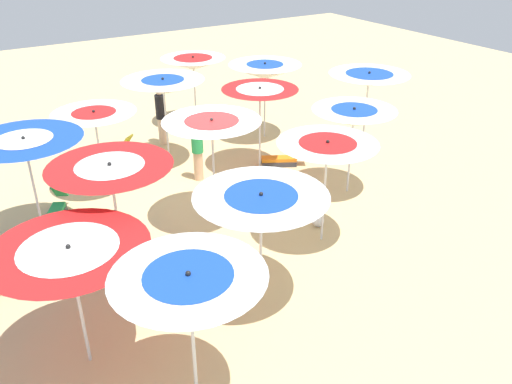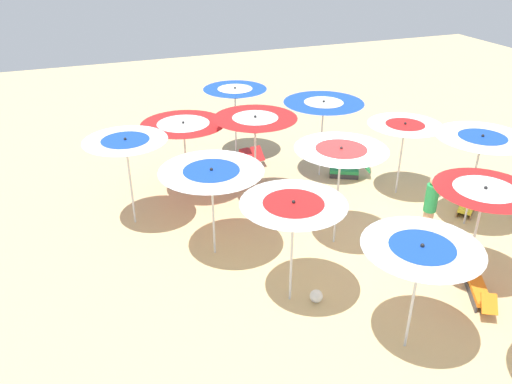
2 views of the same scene
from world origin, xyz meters
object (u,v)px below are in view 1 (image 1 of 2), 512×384
(beach_umbrella_12, at_px, (95,118))
(lounger_0, at_px, (282,159))
(beach_umbrella_6, at_px, (111,176))
(beach_umbrella_2, at_px, (327,150))
(beach_umbrella_9, at_px, (265,71))
(beachgoer_0, at_px, (161,115))
(beach_umbrella_8, at_px, (260,95))
(lounger_3, at_px, (56,210))
(lounger_1, at_px, (143,153))
(beach_umbrella_5, at_px, (70,258))
(beach_umbrella_11, at_px, (25,148))
(beach_umbrella_7, at_px, (212,129))
(beachgoer_1, at_px, (197,149))
(beach_ball, at_px, (318,221))
(beach_umbrella_4, at_px, (369,80))
(beach_umbrella_3, at_px, (354,117))
(beach_umbrella_1, at_px, (261,204))
(beach_umbrella_13, at_px, (163,87))
(beach_umbrella_14, at_px, (193,63))
(beach_umbrella_0, at_px, (189,286))

(beach_umbrella_12, xyz_separation_m, lounger_0, (-1.17, -4.64, -1.72))
(beach_umbrella_6, bearing_deg, beach_umbrella_2, -100.95)
(beach_umbrella_9, xyz_separation_m, beachgoer_0, (1.13, 2.92, -1.15))
(beach_umbrella_8, bearing_deg, lounger_3, 87.64)
(lounger_1, bearing_deg, beach_umbrella_2, -22.81)
(beach_umbrella_5, relative_size, beach_umbrella_11, 0.97)
(beach_umbrella_7, bearing_deg, lounger_1, 1.72)
(lounger_0, bearing_deg, beachgoer_1, 18.25)
(lounger_0, bearing_deg, beach_umbrella_12, 14.64)
(lounger_1, distance_m, beach_ball, 5.84)
(beach_umbrella_7, xyz_separation_m, beach_ball, (-1.40, -1.84, -2.10))
(beach_umbrella_4, relative_size, lounger_3, 2.01)
(beach_umbrella_9, distance_m, beach_umbrella_12, 5.46)
(beach_umbrella_3, height_order, lounger_1, beach_umbrella_3)
(beach_umbrella_3, distance_m, beach_umbrella_9, 4.20)
(beach_umbrella_1, distance_m, beach_umbrella_8, 5.54)
(beach_umbrella_7, bearing_deg, beach_ball, -127.30)
(beach_umbrella_4, relative_size, beach_umbrella_7, 0.97)
(beach_ball, bearing_deg, beach_umbrella_6, 85.66)
(beach_umbrella_3, distance_m, lounger_3, 7.22)
(beach_umbrella_1, xyz_separation_m, beachgoer_0, (7.69, -1.42, -1.03))
(beach_umbrella_3, bearing_deg, beach_umbrella_4, -50.39)
(beach_umbrella_13, bearing_deg, beach_umbrella_8, -130.37)
(beach_umbrella_14, bearing_deg, beachgoer_1, 154.39)
(beach_umbrella_3, relative_size, beach_umbrella_11, 0.94)
(beach_umbrella_5, xyz_separation_m, beach_umbrella_11, (4.04, -0.23, 0.17))
(beach_umbrella_8, distance_m, beach_umbrella_12, 4.14)
(beach_umbrella_8, relative_size, beachgoer_0, 1.31)
(beach_umbrella_11, bearing_deg, beach_umbrella_12, -50.49)
(beach_umbrella_13, distance_m, lounger_0, 3.73)
(beach_umbrella_1, xyz_separation_m, beach_umbrella_3, (2.36, -4.11, 0.01))
(lounger_3, bearing_deg, beach_umbrella_4, 111.83)
(lounger_1, bearing_deg, beach_umbrella_13, 5.07)
(beach_umbrella_14, bearing_deg, beach_umbrella_0, 153.53)
(beach_umbrella_8, xyz_separation_m, lounger_3, (0.22, 5.39, -1.87))
(beach_umbrella_0, relative_size, beach_umbrella_6, 0.93)
(lounger_0, bearing_deg, beach_umbrella_8, 13.61)
(beach_umbrella_6, height_order, beach_umbrella_7, beach_umbrella_6)
(beach_umbrella_2, distance_m, beach_umbrella_3, 2.41)
(beach_umbrella_1, distance_m, beach_umbrella_9, 7.86)
(beach_umbrella_0, distance_m, beach_umbrella_5, 1.96)
(beach_umbrella_3, xyz_separation_m, beach_ball, (-0.95, 1.68, -1.82))
(beach_umbrella_0, bearing_deg, beach_umbrella_3, -57.79)
(beach_umbrella_0, height_order, beach_umbrella_12, beach_umbrella_0)
(beach_umbrella_2, distance_m, lounger_3, 6.33)
(beach_umbrella_7, relative_size, beach_umbrella_11, 1.06)
(beach_umbrella_11, height_order, beach_umbrella_12, beach_umbrella_11)
(lounger_3, relative_size, beachgoer_1, 0.72)
(beach_umbrella_8, height_order, beach_umbrella_11, beach_umbrella_11)
(lounger_3, distance_m, beach_ball, 5.98)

